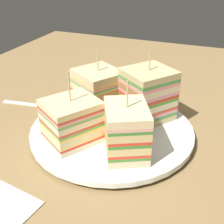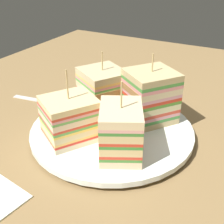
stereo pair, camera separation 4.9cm
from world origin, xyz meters
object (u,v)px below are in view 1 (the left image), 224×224
sandwich_wedge_2 (72,121)px  sandwich_wedge_3 (126,130)px  sandwich_wedge_1 (99,90)px  spoon (51,105)px  plate (112,131)px  sandwich_wedge_0 (147,94)px  chip_pile (112,119)px

sandwich_wedge_2 → sandwich_wedge_3: same height
sandwich_wedge_1 → sandwich_wedge_3: sandwich_wedge_3 is taller
spoon → plate: bearing=-26.0°
sandwich_wedge_0 → sandwich_wedge_3: sandwich_wedge_0 is taller
sandwich_wedge_3 → plate: bearing=11.5°
sandwich_wedge_1 → spoon: 11.84cm
spoon → sandwich_wedge_0: bearing=-6.1°
sandwich_wedge_2 → sandwich_wedge_3: size_ratio=1.01×
sandwich_wedge_0 → sandwich_wedge_2: bearing=-0.1°
spoon → sandwich_wedge_2: bearing=-52.0°
sandwich_wedge_3 → sandwich_wedge_0: bearing=-26.4°
plate → sandwich_wedge_1: bearing=41.9°
plate → sandwich_wedge_3: (-5.62, -4.46, 4.43)cm
sandwich_wedge_3 → spoon: sandwich_wedge_3 is taller
plate → spoon: plate is taller
sandwich_wedge_1 → sandwich_wedge_2: bearing=-56.4°
chip_pile → spoon: bearing=72.7°
sandwich_wedge_1 → sandwich_wedge_3: size_ratio=0.96×
sandwich_wedge_0 → sandwich_wedge_2: (-11.44, 8.69, -1.01)cm
sandwich_wedge_1 → spoon: bearing=-147.0°
plate → sandwich_wedge_0: sandwich_wedge_0 is taller
sandwich_wedge_0 → sandwich_wedge_3: (-11.33, -0.10, -0.69)cm
sandwich_wedge_0 → sandwich_wedge_2: sandwich_wedge_0 is taller
sandwich_wedge_1 → sandwich_wedge_0: bearing=33.6°
sandwich_wedge_2 → chip_pile: 7.60cm
chip_pile → sandwich_wedge_2: bearing=143.8°
sandwich_wedge_3 → spoon: bearing=35.0°
sandwich_wedge_1 → sandwich_wedge_3: (-10.95, -9.25, -0.04)cm
sandwich_wedge_2 → chip_pile: size_ratio=1.45×
sandwich_wedge_1 → sandwich_wedge_3: bearing=-18.6°
sandwich_wedge_0 → spoon: bearing=-50.8°
plate → sandwich_wedge_3: sandwich_wedge_3 is taller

